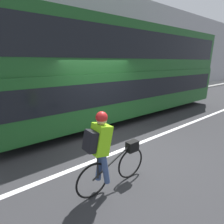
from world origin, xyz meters
TOP-DOWN VIEW (x-y plane):
  - ground_plane at (0.00, 0.00)m, footprint 80.00×80.00m
  - road_center_line at (0.00, -0.13)m, footprint 50.00×0.14m
  - sidewalk_curb at (0.00, 5.11)m, footprint 60.00×1.99m
  - building_facade at (0.00, 6.25)m, footprint 60.00×0.30m
  - bus at (2.21, 2.39)m, footprint 10.94×2.53m
  - cyclist_on_bike at (-1.40, -1.16)m, footprint 1.65×0.32m
  - trash_bin at (-0.59, 5.01)m, footprint 0.59×0.59m
  - street_sign_post at (-0.66, 5.00)m, footprint 0.36×0.09m

SIDE VIEW (x-z plane):
  - ground_plane at x=0.00m, z-range 0.00..0.00m
  - road_center_line at x=0.00m, z-range 0.00..0.01m
  - sidewalk_curb at x=0.00m, z-range 0.00..0.12m
  - trash_bin at x=-0.59m, z-range 0.12..0.97m
  - cyclist_on_bike at x=-1.40m, z-range 0.06..1.70m
  - street_sign_post at x=-0.66m, z-range 0.27..2.84m
  - bus at x=2.21m, z-range 0.21..4.07m
  - building_facade at x=0.00m, z-range 0.00..6.72m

